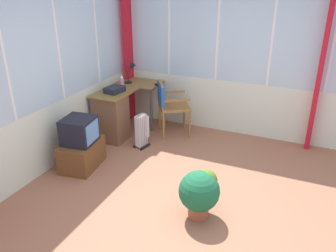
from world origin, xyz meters
name	(u,v)px	position (x,y,z in m)	size (l,w,h in m)	color
ground	(191,206)	(0.00, 0.00, -0.03)	(5.47, 5.24, 0.06)	#986147
north_window_panel	(36,81)	(0.00, 2.15, 1.27)	(4.47, 0.07, 2.54)	silver
east_window_panel	(243,60)	(2.26, 0.00, 1.27)	(0.07, 4.24, 2.54)	silver
curtain_corner	(129,54)	(2.13, 2.02, 1.22)	(0.25, 0.07, 2.44)	red
curtain_east_far	(320,72)	(2.18, -1.16, 1.22)	(0.25, 0.07, 2.44)	red
desk	(113,115)	(1.20, 1.82, 0.42)	(1.30, 0.76, 0.78)	olive
desk_lamp	(132,69)	(1.91, 1.83, 1.01)	(0.22, 0.19, 0.36)	black
tv_remote	(158,85)	(1.90, 1.33, 0.79)	(0.04, 0.15, 0.02)	black
spray_bottle	(122,81)	(1.58, 1.85, 0.88)	(0.06, 0.06, 0.22)	pink
paper_tray	(115,90)	(1.29, 1.82, 0.82)	(0.30, 0.23, 0.09)	#1F242D
wooden_armchair	(167,101)	(1.72, 1.07, 0.59)	(0.66, 0.67, 0.91)	#996733
tv_on_stand	(81,146)	(0.22, 1.73, 0.33)	(0.70, 0.53, 0.74)	brown
space_heater	(142,130)	(1.13, 1.25, 0.27)	(0.28, 0.21, 0.54)	silver
potted_plant	(200,191)	(-0.16, -0.15, 0.33)	(0.46, 0.46, 0.56)	#A05336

